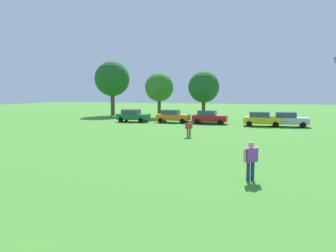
{
  "coord_description": "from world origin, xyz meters",
  "views": [
    {
      "loc": [
        5.04,
        -2.15,
        3.89
      ],
      "look_at": [
        1.45,
        9.34,
        2.58
      ],
      "focal_mm": 32.47,
      "sensor_mm": 36.0,
      "label": 1
    }
  ],
  "objects_px": {
    "bystander_near_trees": "(189,127)",
    "parked_car_silver_4": "(288,119)",
    "adult_bystander": "(251,158)",
    "tree_far_right": "(204,87)",
    "parked_car_green_0": "(133,116)",
    "tree_far_left": "(112,79)",
    "tree_center": "(159,87)",
    "parked_car_yellow_3": "(262,119)",
    "parked_car_red_2": "(209,117)",
    "parked_car_orange_1": "(173,116)"
  },
  "relations": [
    {
      "from": "bystander_near_trees",
      "to": "parked_car_silver_4",
      "type": "bearing_deg",
      "value": 14.74
    },
    {
      "from": "parked_car_green_0",
      "to": "parked_car_yellow_3",
      "type": "distance_m",
      "value": 16.71
    },
    {
      "from": "tree_center",
      "to": "parked_car_silver_4",
      "type": "bearing_deg",
      "value": -24.53
    },
    {
      "from": "parked_car_red_2",
      "to": "parked_car_yellow_3",
      "type": "relative_size",
      "value": 1.0
    },
    {
      "from": "parked_car_yellow_3",
      "to": "parked_car_silver_4",
      "type": "relative_size",
      "value": 1.0
    },
    {
      "from": "parked_car_orange_1",
      "to": "parked_car_yellow_3",
      "type": "bearing_deg",
      "value": -5.87
    },
    {
      "from": "parked_car_green_0",
      "to": "parked_car_silver_4",
      "type": "relative_size",
      "value": 1.0
    },
    {
      "from": "adult_bystander",
      "to": "parked_car_silver_4",
      "type": "bearing_deg",
      "value": 36.02
    },
    {
      "from": "parked_car_orange_1",
      "to": "adult_bystander",
      "type": "bearing_deg",
      "value": -66.16
    },
    {
      "from": "parked_car_red_2",
      "to": "parked_car_silver_4",
      "type": "xyz_separation_m",
      "value": [
        9.3,
        -0.68,
        0.0
      ]
    },
    {
      "from": "parked_car_red_2",
      "to": "parked_car_silver_4",
      "type": "distance_m",
      "value": 9.32
    },
    {
      "from": "adult_bystander",
      "to": "tree_far_left",
      "type": "xyz_separation_m",
      "value": [
        -24.57,
        34.02,
        5.25
      ]
    },
    {
      "from": "parked_car_green_0",
      "to": "tree_far_left",
      "type": "distance_m",
      "value": 14.04
    },
    {
      "from": "parked_car_green_0",
      "to": "bystander_near_trees",
      "type": "bearing_deg",
      "value": -47.93
    },
    {
      "from": "adult_bystander",
      "to": "tree_far_left",
      "type": "bearing_deg",
      "value": 79.62
    },
    {
      "from": "bystander_near_trees",
      "to": "tree_far_left",
      "type": "height_order",
      "value": "tree_far_left"
    },
    {
      "from": "bystander_near_trees",
      "to": "parked_car_red_2",
      "type": "bearing_deg",
      "value": 53.89
    },
    {
      "from": "adult_bystander",
      "to": "tree_far_right",
      "type": "xyz_separation_m",
      "value": [
        -7.81,
        30.11,
        3.67
      ]
    },
    {
      "from": "parked_car_orange_1",
      "to": "parked_car_silver_4",
      "type": "relative_size",
      "value": 1.0
    },
    {
      "from": "parked_car_yellow_3",
      "to": "parked_car_silver_4",
      "type": "bearing_deg",
      "value": 7.14
    },
    {
      "from": "bystander_near_trees",
      "to": "tree_far_right",
      "type": "distance_m",
      "value": 18.34
    },
    {
      "from": "tree_center",
      "to": "adult_bystander",
      "type": "bearing_deg",
      "value": -64.54
    },
    {
      "from": "parked_car_yellow_3",
      "to": "tree_center",
      "type": "relative_size",
      "value": 0.61
    },
    {
      "from": "tree_far_right",
      "to": "parked_car_silver_4",
      "type": "bearing_deg",
      "value": -29.24
    },
    {
      "from": "parked_car_silver_4",
      "to": "tree_far_right",
      "type": "bearing_deg",
      "value": 150.76
    },
    {
      "from": "parked_car_green_0",
      "to": "tree_far_left",
      "type": "relative_size",
      "value": 0.46
    },
    {
      "from": "adult_bystander",
      "to": "bystander_near_trees",
      "type": "bearing_deg",
      "value": 68.85
    },
    {
      "from": "parked_car_yellow_3",
      "to": "tree_far_left",
      "type": "xyz_separation_m",
      "value": [
        -24.93,
        10.48,
        5.44
      ]
    },
    {
      "from": "bystander_near_trees",
      "to": "tree_far_right",
      "type": "height_order",
      "value": "tree_far_right"
    },
    {
      "from": "bystander_near_trees",
      "to": "parked_car_green_0",
      "type": "bearing_deg",
      "value": 94.63
    },
    {
      "from": "parked_car_yellow_3",
      "to": "tree_far_right",
      "type": "relative_size",
      "value": 0.61
    },
    {
      "from": "parked_car_yellow_3",
      "to": "tree_far_left",
      "type": "height_order",
      "value": "tree_far_left"
    },
    {
      "from": "parked_car_green_0",
      "to": "tree_far_left",
      "type": "bearing_deg",
      "value": 129.45
    },
    {
      "from": "adult_bystander",
      "to": "tree_far_right",
      "type": "height_order",
      "value": "tree_far_right"
    },
    {
      "from": "parked_car_red_2",
      "to": "tree_far_right",
      "type": "bearing_deg",
      "value": 107.85
    },
    {
      "from": "parked_car_yellow_3",
      "to": "tree_far_right",
      "type": "xyz_separation_m",
      "value": [
        -8.18,
        6.56,
        3.87
      ]
    },
    {
      "from": "tree_far_left",
      "to": "tree_far_right",
      "type": "xyz_separation_m",
      "value": [
        16.75,
        -3.91,
        -1.57
      ]
    },
    {
      "from": "parked_car_green_0",
      "to": "parked_car_silver_4",
      "type": "xyz_separation_m",
      "value": [
        19.61,
        -0.12,
        0.0
      ]
    },
    {
      "from": "parked_car_green_0",
      "to": "tree_far_right",
      "type": "distance_m",
      "value": 11.16
    },
    {
      "from": "bystander_near_trees",
      "to": "tree_center",
      "type": "bearing_deg",
      "value": 78.25
    },
    {
      "from": "tree_far_left",
      "to": "tree_center",
      "type": "height_order",
      "value": "tree_far_left"
    },
    {
      "from": "parked_car_red_2",
      "to": "parked_car_silver_4",
      "type": "bearing_deg",
      "value": -4.17
    },
    {
      "from": "parked_car_red_2",
      "to": "tree_far_right",
      "type": "height_order",
      "value": "tree_far_right"
    },
    {
      "from": "adult_bystander",
      "to": "parked_car_green_0",
      "type": "height_order",
      "value": "adult_bystander"
    },
    {
      "from": "parked_car_green_0",
      "to": "tree_center",
      "type": "relative_size",
      "value": 0.61
    },
    {
      "from": "parked_car_green_0",
      "to": "tree_far_right",
      "type": "height_order",
      "value": "tree_far_right"
    },
    {
      "from": "parked_car_orange_1",
      "to": "parked_car_yellow_3",
      "type": "distance_m",
      "value": 11.34
    },
    {
      "from": "adult_bystander",
      "to": "parked_car_yellow_3",
      "type": "bearing_deg",
      "value": 42.91
    },
    {
      "from": "tree_far_right",
      "to": "bystander_near_trees",
      "type": "bearing_deg",
      "value": -83.39
    },
    {
      "from": "parked_car_silver_4",
      "to": "tree_far_left",
      "type": "height_order",
      "value": "tree_far_left"
    }
  ]
}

